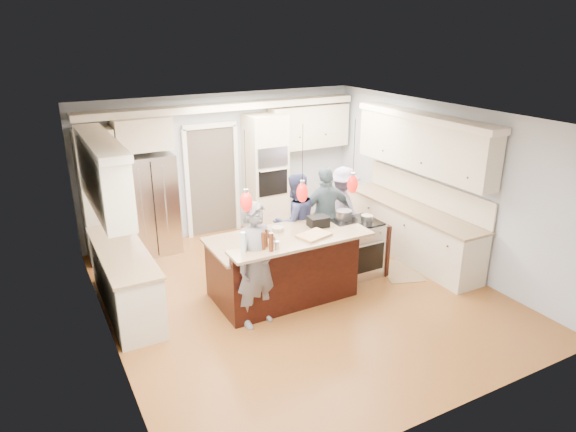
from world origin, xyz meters
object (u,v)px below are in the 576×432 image
kitchen_island (282,266)px  island_range (357,248)px  refrigerator (150,204)px  person_bar_end (257,264)px  person_far_left (295,222)px

kitchen_island → island_range: 1.41m
refrigerator → kitchen_island: refrigerator is taller
kitchen_island → island_range: kitchen_island is taller
refrigerator → person_bar_end: refrigerator is taller
kitchen_island → island_range: size_ratio=2.28×
kitchen_island → person_bar_end: bearing=-141.4°
person_far_left → island_range: bearing=134.9°
refrigerator → island_range: 3.71m
island_range → person_far_left: person_far_left is taller
kitchen_island → person_far_left: 1.06m
kitchen_island → refrigerator: bearing=116.9°
person_bar_end → person_far_left: (1.30, 1.30, -0.07)m
kitchen_island → person_bar_end: 0.93m
island_range → person_far_left: 1.10m
refrigerator → person_far_left: (1.95, -1.79, -0.08)m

